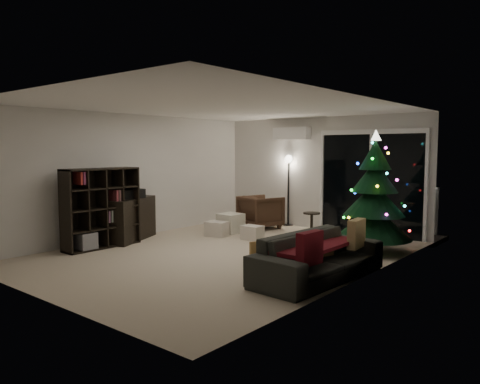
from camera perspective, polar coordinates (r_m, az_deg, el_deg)
The scene contains 18 objects.
room at distance 8.88m, azimuth 6.67°, elevation 0.19°, with size 6.50×7.51×2.60m.
bookshelf at distance 9.03m, azimuth -17.17°, elevation -1.78°, with size 0.37×1.45×1.45m, color black, non-canonical shape.
media_cabinet at distance 9.49m, azimuth -13.34°, elevation -3.23°, with size 0.50×1.33×0.83m, color black.
stereo at distance 9.43m, azimuth -13.41°, elevation -0.19°, with size 0.42×0.50×0.18m, color black.
armchair at distance 10.63m, azimuth 2.52°, elevation -2.44°, with size 0.80×0.82×0.75m, color #3F2C1A.
ottoman at distance 10.09m, azimuth -1.16°, elevation -3.81°, with size 0.46×0.46×0.41m, color beige.
cardboard_box_a at distance 9.69m, azimuth -2.86°, elevation -4.51°, with size 0.42×0.32×0.30m, color beige.
cardboard_box_b at distance 9.32m, azimuth 1.50°, elevation -4.97°, with size 0.40×0.30×0.28m, color beige.
side_table at distance 10.08m, azimuth 8.72°, elevation -3.76°, with size 0.36×0.36×0.45m, color black.
floor_lamp at distance 11.04m, azimuth 5.91°, elevation 0.02°, with size 0.25×0.25×1.58m, color black.
sofa at distance 6.60m, azimuth 9.53°, elevation -7.76°, with size 2.17×0.85×0.63m, color #2E2F2B.
sofa_throw at distance 6.62m, azimuth 8.80°, elevation -6.45°, with size 0.68×1.56×0.05m, color maroon.
cushion_a at distance 7.00m, azimuth 14.01°, elevation -4.95°, with size 0.12×0.42×0.42m, color #9D864A.
cushion_b at distance 5.88m, azimuth 8.50°, elevation -6.81°, with size 0.12×0.42×0.42m, color maroon.
coffee_table at distance 7.20m, azimuth 6.11°, elevation -7.70°, with size 1.17×0.41×0.37m, color olive, non-canonical shape.
remote_a at distance 7.24m, azimuth 5.13°, elevation -6.04°, with size 0.15×0.04×0.02m, color black.
remote_b at distance 7.14m, azimuth 7.02°, elevation -6.20°, with size 0.14×0.04×0.02m, color slate.
christmas_tree at distance 8.43m, azimuth 16.06°, elevation 0.05°, with size 1.31×1.31×2.12m, color black.
Camera 1 is at (5.25, -5.95, 1.79)m, focal length 35.00 mm.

